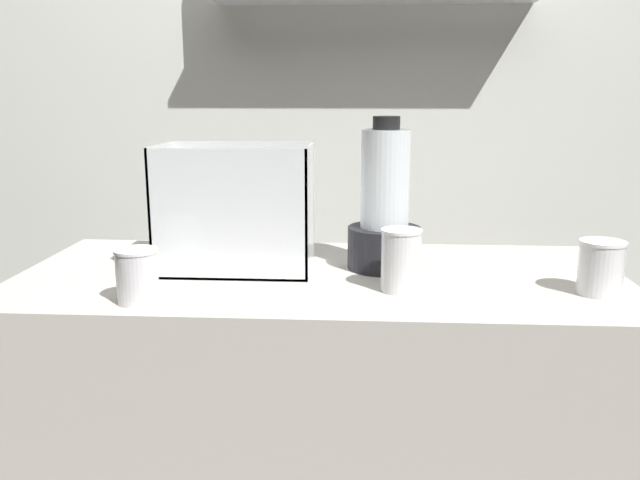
# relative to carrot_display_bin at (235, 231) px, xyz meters

# --- Properties ---
(counter) EXTENTS (1.40, 0.64, 0.90)m
(counter) POSITION_rel_carrot_display_bin_xyz_m (0.20, -0.03, -0.54)
(counter) COLOR beige
(counter) RESTS_ON ground_plane
(back_wall_unit) EXTENTS (2.60, 0.24, 2.50)m
(back_wall_unit) POSITION_rel_carrot_display_bin_xyz_m (0.21, 0.73, 0.27)
(back_wall_unit) COLOR silver
(back_wall_unit) RESTS_ON ground_plane
(carrot_display_bin) EXTENTS (0.35, 0.21, 0.29)m
(carrot_display_bin) POSITION_rel_carrot_display_bin_xyz_m (0.00, 0.00, 0.00)
(carrot_display_bin) COLOR white
(carrot_display_bin) RESTS_ON counter
(blender_pitcher) EXTENTS (0.17, 0.17, 0.36)m
(blender_pitcher) POSITION_rel_carrot_display_bin_xyz_m (0.35, 0.03, 0.04)
(blender_pitcher) COLOR black
(blender_pitcher) RESTS_ON counter
(juice_cup_carrot_far_left) EXTENTS (0.09, 0.09, 0.11)m
(juice_cup_carrot_far_left) POSITION_rel_carrot_display_bin_xyz_m (-0.15, -0.27, -0.04)
(juice_cup_carrot_far_left) COLOR white
(juice_cup_carrot_far_left) RESTS_ON counter
(juice_cup_beet_left) EXTENTS (0.09, 0.09, 0.13)m
(juice_cup_beet_left) POSITION_rel_carrot_display_bin_xyz_m (0.38, -0.15, -0.03)
(juice_cup_beet_left) COLOR white
(juice_cup_beet_left) RESTS_ON counter
(juice_cup_pomegranate_middle) EXTENTS (0.09, 0.09, 0.11)m
(juice_cup_pomegranate_middle) POSITION_rel_carrot_display_bin_xyz_m (0.79, -0.15, -0.04)
(juice_cup_pomegranate_middle) COLOR white
(juice_cup_pomegranate_middle) RESTS_ON counter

